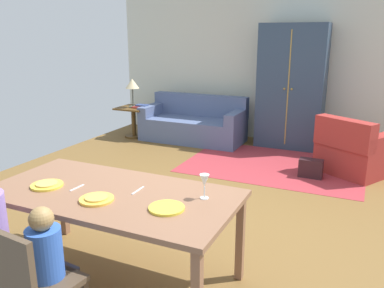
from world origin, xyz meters
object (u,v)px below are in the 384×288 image
person_child (52,277)px  armoire (291,87)px  book_upper (142,105)px  couch (194,124)px  armchair (355,151)px  dining_table (112,200)px  table_lamp (132,85)px  plate_near_woman (167,208)px  handbag (311,168)px  dining_chair_child (29,283)px  side_table (134,118)px  plate_near_child (97,199)px  plate_near_man (47,185)px  wine_glass (204,181)px  book_lower (139,107)px

person_child → armoire: (0.46, 5.24, 0.62)m
armoire → book_upper: armoire is taller
couch → armchair: same height
dining_table → table_lamp: 4.65m
plate_near_woman → person_child: 0.85m
table_lamp → handbag: bearing=-14.6°
couch → table_lamp: (-1.15, -0.26, 0.71)m
dining_table → armchair: armchair is taller
book_upper → dining_chair_child: bearing=-65.8°
side_table → plate_near_child: bearing=-60.3°
plate_near_child → plate_near_man: bearing=173.6°
wine_glass → side_table: size_ratio=0.32×
book_upper → couch: bearing=12.7°
book_upper → plate_near_woman: bearing=-56.5°
wine_glass → dining_chair_child: (-0.70, -1.02, -0.40)m
plate_near_man → plate_near_child: (0.53, -0.06, 0.00)m
side_table → table_lamp: bearing=-135.0°
armchair → armoire: 1.70m
plate_near_man → couch: 4.44m
table_lamp → book_upper: size_ratio=2.45×
dining_table → armchair: (1.60, 3.54, -0.37)m
book_lower → plate_near_woman: bearing=-55.7°
plate_near_child → table_lamp: table_lamp is taller
plate_near_man → armoire: 4.80m
plate_near_woman → person_child: size_ratio=0.27×
armchair → book_lower: armchair is taller
couch → book_lower: (-1.01, -0.29, 0.29)m
person_child → handbag: person_child is taller
dining_chair_child → person_child: 0.18m
wine_glass → armchair: (0.90, 3.36, -0.57)m
book_upper → handbag: (3.27, -0.94, -0.49)m
armchair → handbag: 0.72m
plate_near_child → book_lower: plate_near_child is taller
person_child → handbag: size_ratio=2.89×
table_lamp → book_lower: 0.44m
table_lamp → book_upper: table_lamp is taller
book_upper → table_lamp: bearing=-167.7°
plate_near_child → armoire: 4.78m
handbag → couch: bearing=153.2°
table_lamp → book_upper: (0.18, 0.04, -0.39)m
person_child → handbag: (1.07, 3.76, -0.30)m
book_lower → table_lamp: bearing=167.9°
plate_near_child → wine_glass: wine_glass is taller
dining_table → side_table: size_ratio=3.33×
dining_table → plate_near_child: 0.20m
dining_table → person_child: bearing=-89.7°
book_lower → armchair: bearing=-6.2°
book_lower → handbag: size_ratio=0.69×
side_table → handbag: 3.58m
plate_near_man → person_child: person_child is taller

